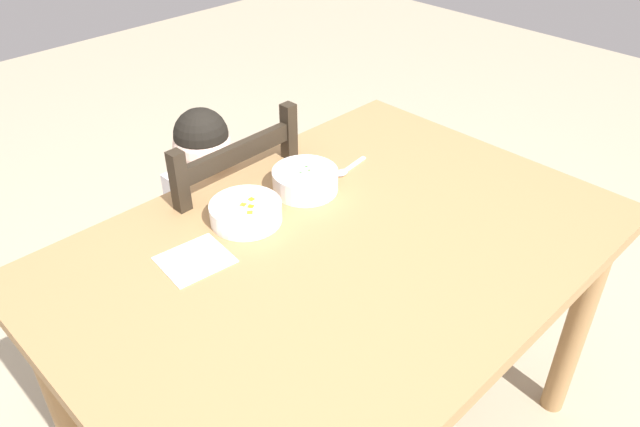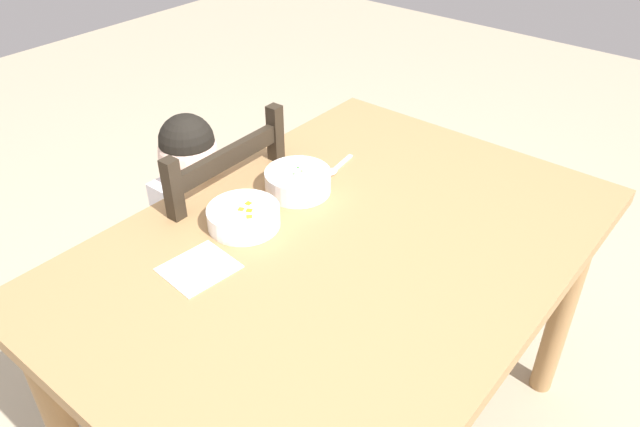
{
  "view_description": "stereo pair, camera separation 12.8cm",
  "coord_description": "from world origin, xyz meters",
  "px_view_note": "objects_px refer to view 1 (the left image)",
  "views": [
    {
      "loc": [
        -0.85,
        -0.79,
        1.67
      ],
      "look_at": [
        0.0,
        0.07,
        0.83
      ],
      "focal_mm": 34.44,
      "sensor_mm": 36.0,
      "label": 1
    },
    {
      "loc": [
        -0.94,
        -0.7,
        1.67
      ],
      "look_at": [
        0.0,
        0.07,
        0.83
      ],
      "focal_mm": 34.44,
      "sensor_mm": 36.0,
      "label": 2
    }
  ],
  "objects_px": {
    "dining_chair": "(220,253)",
    "bowl_of_peas": "(305,180)",
    "dining_table": "(339,276)",
    "child_figure": "(215,210)",
    "spoon": "(346,170)",
    "bowl_of_carrots": "(246,212)"
  },
  "relations": [
    {
      "from": "dining_table",
      "to": "bowl_of_carrots",
      "type": "xyz_separation_m",
      "value": [
        -0.1,
        0.23,
        0.13
      ]
    },
    {
      "from": "dining_chair",
      "to": "bowl_of_peas",
      "type": "bearing_deg",
      "value": -71.28
    },
    {
      "from": "bowl_of_carrots",
      "to": "spoon",
      "type": "bearing_deg",
      "value": -1.55
    },
    {
      "from": "bowl_of_peas",
      "to": "spoon",
      "type": "height_order",
      "value": "bowl_of_peas"
    },
    {
      "from": "dining_chair",
      "to": "spoon",
      "type": "relative_size",
      "value": 6.82
    },
    {
      "from": "child_figure",
      "to": "spoon",
      "type": "distance_m",
      "value": 0.42
    },
    {
      "from": "dining_chair",
      "to": "spoon",
      "type": "distance_m",
      "value": 0.52
    },
    {
      "from": "dining_chair",
      "to": "child_figure",
      "type": "height_order",
      "value": "dining_chair"
    },
    {
      "from": "dining_table",
      "to": "bowl_of_carrots",
      "type": "distance_m",
      "value": 0.28
    },
    {
      "from": "dining_table",
      "to": "child_figure",
      "type": "relative_size",
      "value": 1.45
    },
    {
      "from": "dining_table",
      "to": "dining_chair",
      "type": "distance_m",
      "value": 0.57
    },
    {
      "from": "dining_chair",
      "to": "bowl_of_carrots",
      "type": "distance_m",
      "value": 0.48
    },
    {
      "from": "child_figure",
      "to": "bowl_of_peas",
      "type": "xyz_separation_m",
      "value": [
        0.1,
        -0.29,
        0.19
      ]
    },
    {
      "from": "bowl_of_carrots",
      "to": "spoon",
      "type": "height_order",
      "value": "bowl_of_carrots"
    },
    {
      "from": "bowl_of_carrots",
      "to": "dining_chair",
      "type": "bearing_deg",
      "value": 70.82
    },
    {
      "from": "child_figure",
      "to": "bowl_of_carrots",
      "type": "height_order",
      "value": "child_figure"
    },
    {
      "from": "dining_table",
      "to": "bowl_of_carrots",
      "type": "bearing_deg",
      "value": 114.1
    },
    {
      "from": "bowl_of_carrots",
      "to": "bowl_of_peas",
      "type": "bearing_deg",
      "value": 0.01
    },
    {
      "from": "dining_table",
      "to": "child_figure",
      "type": "height_order",
      "value": "child_figure"
    },
    {
      "from": "dining_table",
      "to": "spoon",
      "type": "height_order",
      "value": "spoon"
    },
    {
      "from": "bowl_of_peas",
      "to": "bowl_of_carrots",
      "type": "relative_size",
      "value": 0.98
    },
    {
      "from": "dining_table",
      "to": "dining_chair",
      "type": "xyz_separation_m",
      "value": [
        0.0,
        0.52,
        -0.23
      ]
    }
  ]
}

